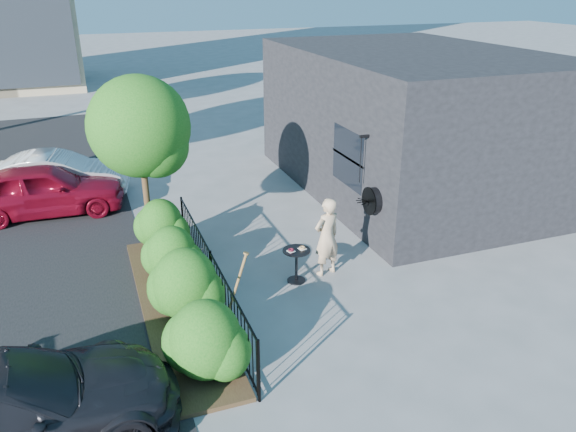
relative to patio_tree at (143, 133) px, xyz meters
name	(u,v)px	position (x,y,z in m)	size (l,w,h in m)	color
ground	(285,288)	(2.24, -2.76, -2.76)	(120.00, 120.00, 0.00)	gray
shop_building	(409,121)	(7.73, 1.74, -0.76)	(6.22, 9.00, 4.00)	black
fence	(212,276)	(0.74, -2.76, -2.20)	(0.05, 6.05, 1.10)	black
planting_bed	(177,306)	(0.04, -2.76, -2.72)	(1.30, 6.00, 0.08)	#382616
shrubs	(179,273)	(0.14, -2.66, -2.06)	(1.10, 5.60, 1.24)	#165B14
patio_tree	(143,133)	(0.00, 0.00, 0.00)	(2.20, 2.20, 3.94)	#3F2B19
cafe_table	(296,260)	(2.55, -2.58, -2.26)	(0.57, 0.57, 0.77)	black
woman	(327,237)	(3.26, -2.48, -1.91)	(0.63, 0.41, 1.71)	tan
shovel	(235,292)	(0.98, -3.58, -2.14)	(0.48, 0.18, 1.41)	brown
car_red	(43,190)	(-2.41, 3.11, -2.08)	(1.63, 4.04, 1.38)	maroon
car_silver	(57,175)	(-2.09, 4.40, -2.12)	(1.36, 3.89, 1.28)	silver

